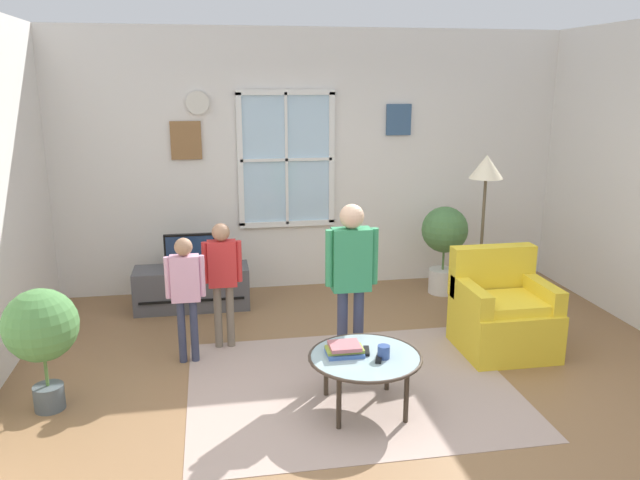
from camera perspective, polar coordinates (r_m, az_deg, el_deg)
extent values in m
cube|color=olive|center=(4.78, 5.22, -14.53)|extent=(6.20, 6.13, 0.02)
cube|color=silver|center=(7.00, -0.58, 7.21)|extent=(5.60, 0.12, 2.84)
cube|color=silver|center=(6.89, -3.10, 7.35)|extent=(1.00, 0.02, 1.43)
cube|color=white|center=(6.81, -3.16, 13.32)|extent=(1.06, 0.04, 0.06)
cube|color=white|center=(6.99, -3.00, 1.49)|extent=(1.06, 0.04, 0.06)
cube|color=white|center=(6.82, -7.29, 7.19)|extent=(0.06, 0.04, 1.43)
cube|color=white|center=(6.94, 1.06, 7.43)|extent=(0.06, 0.04, 1.43)
cube|color=white|center=(6.87, -3.08, 7.33)|extent=(0.03, 0.04, 1.43)
cube|color=white|center=(6.87, -3.08, 7.33)|extent=(1.00, 0.04, 0.03)
cube|color=olive|center=(6.81, -12.12, 8.88)|extent=(0.32, 0.03, 0.40)
cube|color=#38567A|center=(7.10, 7.18, 10.83)|extent=(0.28, 0.03, 0.34)
cylinder|color=silver|center=(6.77, -11.11, 12.19)|extent=(0.24, 0.04, 0.24)
cube|color=tan|center=(4.96, 2.82, -13.18)|extent=(2.47, 2.01, 0.01)
cube|color=#4C4C51|center=(6.59, -11.58, -4.31)|extent=(1.16, 0.41, 0.43)
cube|color=black|center=(6.41, -11.59, -5.45)|extent=(1.04, 0.02, 0.02)
cylinder|color=#4C4C4C|center=(6.52, -11.69, -2.29)|extent=(0.08, 0.08, 0.05)
cube|color=black|center=(6.47, -11.76, -0.86)|extent=(0.51, 0.05, 0.33)
cube|color=navy|center=(6.45, -11.77, -0.92)|extent=(0.47, 0.01, 0.29)
cube|color=yellow|center=(5.69, 16.42, -7.73)|extent=(0.76, 0.72, 0.42)
cube|color=yellow|center=(5.81, 15.43, -2.68)|extent=(0.76, 0.16, 0.45)
cube|color=yellow|center=(5.46, 13.62, -5.04)|extent=(0.12, 0.65, 0.20)
cube|color=yellow|center=(5.74, 19.51, -4.52)|extent=(0.12, 0.65, 0.20)
cube|color=yellow|center=(5.57, 16.83, -5.53)|extent=(0.61, 0.50, 0.08)
cylinder|color=#99B2B7|center=(4.50, 4.13, -10.58)|extent=(0.79, 0.79, 0.02)
torus|color=#3F3328|center=(4.50, 4.13, -10.58)|extent=(0.81, 0.81, 0.02)
cylinder|color=#33281E|center=(4.75, 0.56, -11.86)|extent=(0.04, 0.04, 0.39)
cylinder|color=#33281E|center=(4.85, 6.15, -11.37)|extent=(0.04, 0.04, 0.39)
cylinder|color=#33281E|center=(4.34, 1.74, -14.57)|extent=(0.04, 0.04, 0.39)
cylinder|color=#33281E|center=(4.45, 7.88, -13.94)|extent=(0.04, 0.04, 0.39)
cube|color=#446BB9|center=(4.50, 2.25, -10.22)|extent=(0.26, 0.19, 0.03)
cube|color=#8DA43A|center=(4.49, 2.25, -9.92)|extent=(0.26, 0.15, 0.02)
cube|color=#B06268|center=(4.48, 2.26, -9.63)|extent=(0.22, 0.19, 0.03)
cylinder|color=#334C8C|center=(4.45, 5.82, -10.12)|extent=(0.09, 0.09, 0.09)
cube|color=black|center=(4.44, 5.40, -10.69)|extent=(0.09, 0.15, 0.02)
cube|color=black|center=(4.54, 4.26, -10.05)|extent=(0.07, 0.15, 0.02)
cylinder|color=#726656|center=(5.59, -9.28, -6.93)|extent=(0.07, 0.07, 0.57)
cylinder|color=#726656|center=(5.59, -8.18, -6.88)|extent=(0.07, 0.07, 0.57)
cube|color=red|center=(5.43, -8.92, -2.13)|extent=(0.24, 0.13, 0.40)
sphere|color=#A87A5B|center=(5.36, -9.04, 0.71)|extent=(0.15, 0.15, 0.15)
cylinder|color=red|center=(5.41, -10.45, -2.06)|extent=(0.05, 0.05, 0.36)
cylinder|color=red|center=(5.41, -7.41, -1.92)|extent=(0.05, 0.05, 0.36)
cylinder|color=#333851|center=(5.37, -12.49, -8.16)|extent=(0.06, 0.06, 0.54)
cylinder|color=#333851|center=(5.36, -11.40, -8.12)|extent=(0.06, 0.06, 0.54)
cube|color=#DB9EBC|center=(5.21, -12.20, -3.43)|extent=(0.23, 0.12, 0.38)
sphere|color=#A87A5B|center=(5.13, -12.36, -0.62)|extent=(0.15, 0.15, 0.15)
cylinder|color=#DB9EBC|center=(5.19, -13.73, -3.36)|extent=(0.05, 0.05, 0.34)
cylinder|color=#DB9EBC|center=(5.18, -10.71, -3.23)|extent=(0.05, 0.05, 0.34)
cylinder|color=#333851|center=(5.04, 2.05, -8.36)|extent=(0.08, 0.08, 0.70)
cylinder|color=#333851|center=(5.07, 3.51, -8.25)|extent=(0.08, 0.08, 0.70)
cube|color=#338C59|center=(4.85, 2.87, -1.79)|extent=(0.30, 0.16, 0.50)
sphere|color=#D8AD8C|center=(4.77, 2.92, 2.17)|extent=(0.19, 0.19, 0.19)
cylinder|color=#338C59|center=(4.79, 0.86, -1.67)|extent=(0.06, 0.06, 0.45)
cylinder|color=#338C59|center=(4.87, 4.96, -1.47)|extent=(0.06, 0.06, 0.45)
cylinder|color=silver|center=(7.07, 11.08, -3.69)|extent=(0.30, 0.30, 0.27)
cylinder|color=#4C7238|center=(7.00, 11.17, -1.86)|extent=(0.02, 0.02, 0.20)
sphere|color=#4B7C43|center=(6.91, 11.31, 0.94)|extent=(0.50, 0.50, 0.50)
cylinder|color=#4C565B|center=(5.01, -23.47, -13.02)|extent=(0.21, 0.21, 0.18)
cylinder|color=#4C7238|center=(4.93, -23.69, -11.00)|extent=(0.02, 0.02, 0.21)
sphere|color=#4B8343|center=(4.79, -24.13, -7.09)|extent=(0.51, 0.51, 0.51)
cylinder|color=black|center=(6.45, 14.09, -6.77)|extent=(0.26, 0.26, 0.03)
cylinder|color=brown|center=(6.24, 14.47, -0.85)|extent=(0.03, 0.03, 1.41)
cone|color=beige|center=(6.09, 14.95, 6.48)|extent=(0.32, 0.32, 0.22)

